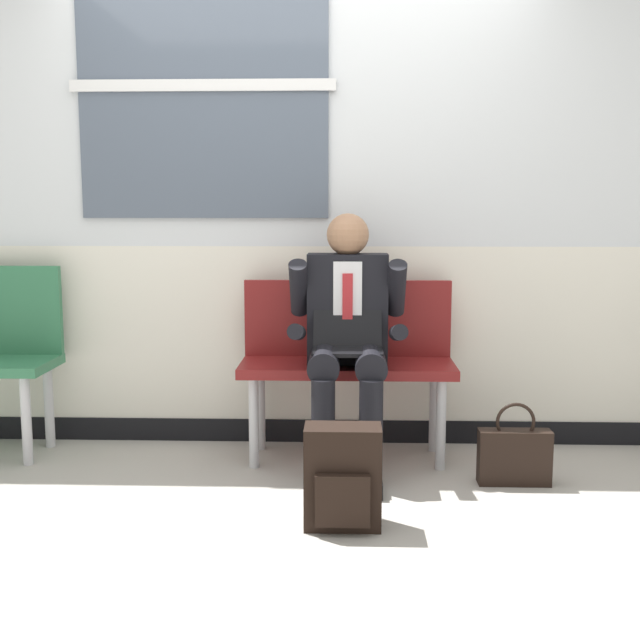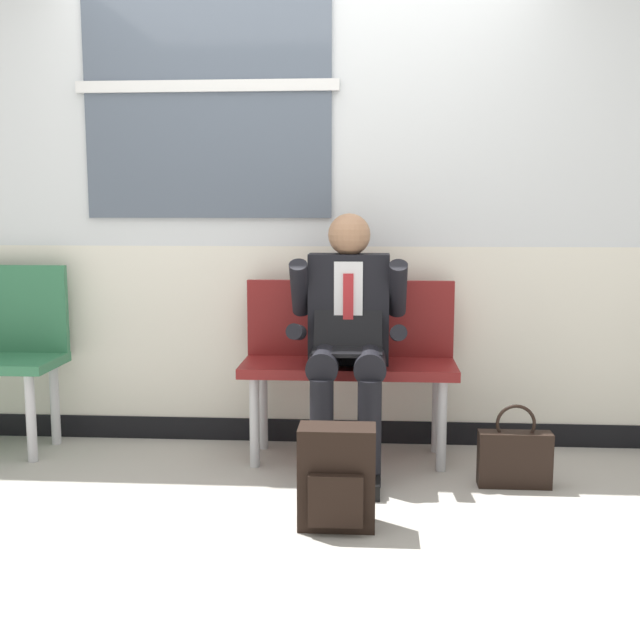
{
  "view_description": "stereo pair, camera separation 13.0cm",
  "coord_description": "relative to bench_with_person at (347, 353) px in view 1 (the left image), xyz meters",
  "views": [
    {
      "loc": [
        0.26,
        -3.52,
        1.28
      ],
      "look_at": [
        0.13,
        0.18,
        0.75
      ],
      "focal_mm": 44.01,
      "sensor_mm": 36.0,
      "label": 1
    },
    {
      "loc": [
        0.39,
        -3.51,
        1.28
      ],
      "look_at": [
        0.13,
        0.18,
        0.75
      ],
      "focal_mm": 44.01,
      "sensor_mm": 36.0,
      "label": 2
    }
  ],
  "objects": [
    {
      "name": "handbag",
      "position": [
        0.78,
        -0.42,
        -0.4
      ],
      "size": [
        0.33,
        0.1,
        0.39
      ],
      "color": "black",
      "rests_on": "ground"
    },
    {
      "name": "bench_with_person",
      "position": [
        0.0,
        0.0,
        0.0
      ],
      "size": [
        1.08,
        0.42,
        0.91
      ],
      "color": "maroon",
      "rests_on": "ground"
    },
    {
      "name": "backpack",
      "position": [
        -0.02,
        -0.94,
        -0.34
      ],
      "size": [
        0.31,
        0.21,
        0.42
      ],
      "color": "black",
      "rests_on": "ground"
    },
    {
      "name": "person_seated",
      "position": [
        -0.0,
        -0.2,
        0.13
      ],
      "size": [
        0.57,
        0.7,
        1.25
      ],
      "color": "black",
      "rests_on": "ground"
    },
    {
      "name": "station_wall",
      "position": [
        -0.27,
        0.28,
        0.76
      ],
      "size": [
        5.07,
        0.17,
        2.6
      ],
      "color": "silver",
      "rests_on": "ground"
    },
    {
      "name": "ground_plane",
      "position": [
        -0.26,
        -0.45,
        -0.54
      ],
      "size": [
        18.0,
        18.0,
        0.0
      ],
      "primitive_type": "plane",
      "color": "#9E9991"
    }
  ]
}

